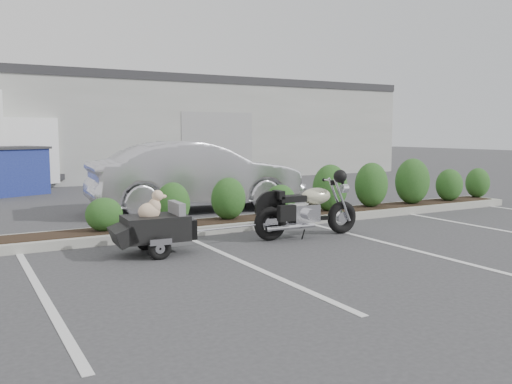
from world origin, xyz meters
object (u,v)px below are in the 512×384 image
motorcycle (308,210)px  pet_trailer (154,227)px  sedan (197,176)px  dumpster (5,171)px

motorcycle → pet_trailer: (-2.78, 0.02, -0.06)m
pet_trailer → sedan: (2.38, 3.92, 0.39)m
pet_trailer → dumpster: dumpster is taller
motorcycle → dumpster: dumpster is taller
pet_trailer → dumpster: 9.66m
motorcycle → sedan: bearing=98.8°
pet_trailer → sedan: 4.60m
dumpster → sedan: bearing=-79.2°
pet_trailer → motorcycle: bearing=2.6°
motorcycle → dumpster: bearing=115.8°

